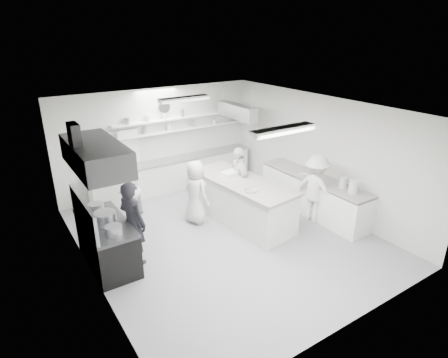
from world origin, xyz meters
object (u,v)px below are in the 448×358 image
cook_stove (133,223)px  prep_island (242,202)px  right_counter (313,195)px  back_counter (175,174)px  cook_back (129,190)px  stove (108,244)px

cook_stove → prep_island: bearing=-107.1°
prep_island → right_counter: bearing=-24.4°
back_counter → prep_island: prep_island is taller
cook_back → back_counter: bearing=178.2°
right_counter → prep_island: 1.97m
right_counter → cook_stove: cook_stove is taller
stove → prep_island: size_ratio=0.64×
prep_island → cook_stove: size_ratio=1.58×
prep_island → cook_back: cook_back is taller
prep_island → cook_stove: (-2.89, -0.25, 0.37)m
back_counter → cook_stove: bearing=-128.4°
prep_island → cook_back: (-2.26, 1.74, 0.23)m
stove → back_counter: (2.90, 2.80, 0.01)m
back_counter → prep_island: 2.83m
back_counter → right_counter: (2.35, -3.40, 0.01)m
right_counter → cook_back: cook_back is taller
back_counter → cook_stove: 3.91m
prep_island → stove: bearing=173.9°
right_counter → prep_island: prep_island is taller
back_counter → right_counter: bearing=-55.3°
cook_back → right_counter: bearing=117.9°
stove → right_counter: right_counter is taller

